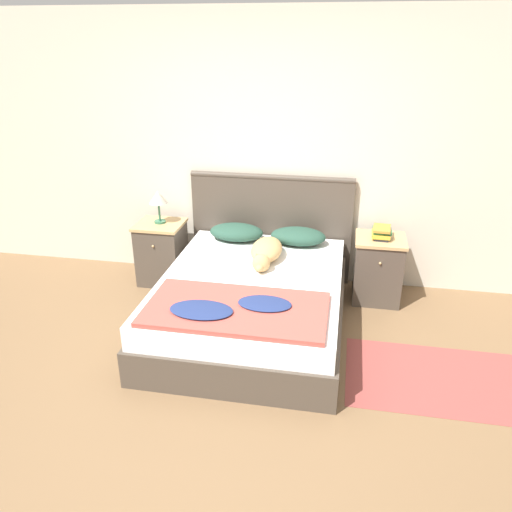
% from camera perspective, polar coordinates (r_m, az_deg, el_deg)
% --- Properties ---
extents(ground_plane, '(16.00, 16.00, 0.00)m').
position_cam_1_polar(ground_plane, '(3.52, -4.95, -16.92)').
color(ground_plane, brown).
extents(wall_back, '(9.00, 0.06, 2.55)m').
position_cam_1_polar(wall_back, '(4.86, 1.22, 11.74)').
color(wall_back, beige).
rests_on(wall_back, ground_plane).
extents(bed, '(1.51, 1.95, 0.48)m').
position_cam_1_polar(bed, '(4.22, -0.49, -5.33)').
color(bed, '#4C4238').
rests_on(bed, ground_plane).
extents(headboard, '(1.59, 0.06, 1.08)m').
position_cam_1_polar(headboard, '(4.98, 1.70, 3.50)').
color(headboard, '#4C4238').
rests_on(headboard, ground_plane).
extents(nightstand_left, '(0.45, 0.43, 0.62)m').
position_cam_1_polar(nightstand_left, '(5.08, -10.71, 0.43)').
color(nightstand_left, '#4C4238').
rests_on(nightstand_left, ground_plane).
extents(nightstand_right, '(0.45, 0.43, 0.62)m').
position_cam_1_polar(nightstand_right, '(4.77, 13.73, -1.43)').
color(nightstand_right, '#4C4238').
rests_on(nightstand_right, ground_plane).
extents(pillow_left, '(0.52, 0.32, 0.16)m').
position_cam_1_polar(pillow_left, '(4.82, -2.25, 2.74)').
color(pillow_left, '#284C3D').
rests_on(pillow_left, bed).
extents(pillow_right, '(0.52, 0.32, 0.16)m').
position_cam_1_polar(pillow_right, '(4.73, 4.84, 2.26)').
color(pillow_right, '#284C3D').
rests_on(pillow_right, bed).
extents(quilt, '(1.30, 0.70, 0.07)m').
position_cam_1_polar(quilt, '(3.59, -2.46, -6.06)').
color(quilt, '#BC4C42').
rests_on(quilt, bed).
extents(dog, '(0.27, 0.70, 0.16)m').
position_cam_1_polar(dog, '(4.38, 1.15, 0.53)').
color(dog, tan).
rests_on(dog, bed).
extents(book_stack, '(0.17, 0.23, 0.10)m').
position_cam_1_polar(book_stack, '(4.64, 14.15, 2.63)').
color(book_stack, '#232328').
rests_on(book_stack, nightstand_right).
extents(table_lamp, '(0.18, 0.18, 0.32)m').
position_cam_1_polar(table_lamp, '(4.90, -11.12, 6.44)').
color(table_lamp, '#336B4C').
rests_on(table_lamp, nightstand_left).
extents(rug, '(1.29, 0.84, 0.00)m').
position_cam_1_polar(rug, '(3.97, 19.77, -13.05)').
color(rug, '#93423D').
rests_on(rug, ground_plane).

